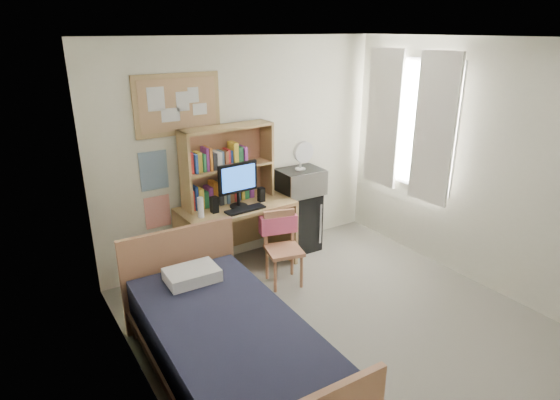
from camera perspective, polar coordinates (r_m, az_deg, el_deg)
floor at (r=4.54m, az=9.41°, el=-16.33°), size 3.60×4.20×0.02m
ceiling at (r=3.66m, az=11.86°, el=18.70°), size 3.60×4.20×0.02m
wall_back at (r=5.54m, az=-4.37°, el=5.87°), size 3.60×0.04×2.60m
wall_left at (r=3.06m, az=-15.34°, el=-7.19°), size 0.04×4.20×2.60m
wall_right at (r=5.26m, az=25.12°, el=3.16°), size 0.04×4.20×2.60m
window_unit at (r=5.85m, az=15.45°, el=8.97°), size 0.10×1.40×1.70m
curtain_left at (r=5.57m, az=18.27°, el=8.15°), size 0.04×0.55×1.70m
curtain_right at (r=6.10m, az=12.47°, el=9.66°), size 0.04×0.55×1.70m
bulletin_board at (r=5.09m, az=-12.36°, el=11.30°), size 0.94×0.03×0.64m
poster_wave at (r=5.14m, az=-15.15°, el=3.47°), size 0.30×0.01×0.42m
poster_japan at (r=5.29m, az=-14.69°, el=-1.40°), size 0.28×0.01×0.36m
desk at (r=5.43m, az=-5.24°, el=-4.58°), size 1.31×0.70×0.80m
desk_chair at (r=5.11m, az=0.49°, el=-6.10°), size 0.49×0.49×0.81m
mini_fridge at (r=5.94m, az=2.28°, el=-2.53°), size 0.45×0.45×0.75m
bed at (r=3.84m, az=-6.08°, el=-18.27°), size 1.11×2.14×0.58m
hutch at (r=5.26m, az=-6.36°, el=4.30°), size 1.08×0.32×0.87m
monitor at (r=5.14m, az=-5.13°, el=1.80°), size 0.47×0.06×0.50m
keyboard at (r=5.11m, az=-4.26°, el=-1.15°), size 0.46×0.16×0.02m
speaker_left at (r=5.06m, az=-8.01°, el=-0.57°), size 0.08×0.08×0.18m
speaker_right at (r=5.34m, az=-2.30°, el=0.68°), size 0.07×0.07×0.16m
water_bottle at (r=4.94m, az=-9.65°, el=-0.90°), size 0.07×0.07×0.22m
hoodie at (r=5.19m, az=-0.22°, el=-2.96°), size 0.44×0.23×0.20m
microwave at (r=5.74m, az=2.46°, el=2.27°), size 0.54×0.41×0.31m
desk_fan at (r=5.65m, az=2.51°, el=5.29°), size 0.26×0.26×0.32m
pillow at (r=4.23m, az=-10.68°, el=-8.93°), size 0.46×0.33×0.11m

